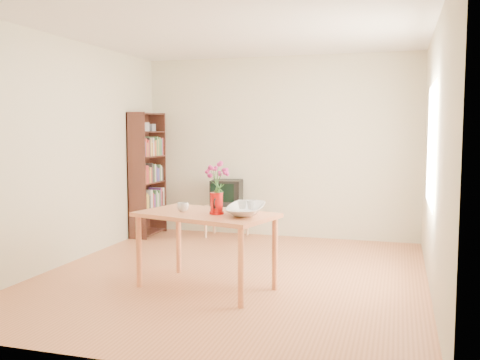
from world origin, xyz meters
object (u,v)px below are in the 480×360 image
(mug, at_px, (183,207))
(table, at_px, (206,222))
(television, at_px, (227,192))
(pitcher, at_px, (217,204))
(bowl, at_px, (246,189))

(mug, bearing_deg, table, 160.27)
(table, xyz_separation_m, mug, (-0.24, 0.01, 0.13))
(television, bearing_deg, mug, -89.44)
(pitcher, bearing_deg, table, 155.90)
(table, xyz_separation_m, bowl, (0.39, 0.07, 0.33))
(bowl, bearing_deg, table, -170.08)
(pitcher, bearing_deg, bowl, 13.93)
(bowl, xyz_separation_m, television, (-0.98, 2.42, -0.34))
(pitcher, xyz_separation_m, mug, (-0.37, 0.04, -0.05))
(mug, bearing_deg, pitcher, 155.08)
(mug, bearing_deg, bowl, 167.29)
(table, bearing_deg, pitcher, -1.26)
(television, bearing_deg, table, -84.04)
(pitcher, relative_size, bowl, 0.42)
(mug, height_order, bowl, bowl)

